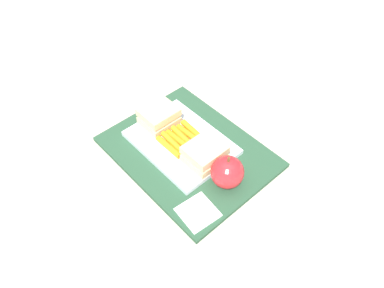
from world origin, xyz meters
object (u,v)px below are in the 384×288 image
at_px(sandwich_half_left, 159,116).
at_px(sandwich_half_right, 205,154).
at_px(food_tray, 181,143).
at_px(carrot_sticks_bundle, 181,139).
at_px(paper_napkin, 198,212).
at_px(apple, 226,173).

bearing_deg(sandwich_half_left, sandwich_half_right, 0.00).
xyz_separation_m(food_tray, carrot_sticks_bundle, (0.00, 0.00, 0.01)).
bearing_deg(carrot_sticks_bundle, paper_napkin, -30.78).
bearing_deg(sandwich_half_right, apple, -3.73).
height_order(carrot_sticks_bundle, paper_napkin, carrot_sticks_bundle).
distance_m(sandwich_half_left, apple, 0.22).
height_order(carrot_sticks_bundle, apple, apple).
xyz_separation_m(food_tray, sandwich_half_right, (0.08, 0.00, 0.03)).
bearing_deg(sandwich_half_right, paper_napkin, -49.17).
xyz_separation_m(sandwich_half_left, sandwich_half_right, (0.16, 0.00, 0.00)).
bearing_deg(paper_napkin, carrot_sticks_bundle, 149.22).
bearing_deg(paper_napkin, apple, 99.21).
bearing_deg(food_tray, sandwich_half_right, 0.00).
relative_size(sandwich_half_right, paper_napkin, 1.14).
bearing_deg(apple, sandwich_half_right, 176.27).
relative_size(food_tray, apple, 2.83).
distance_m(food_tray, paper_napkin, 0.19).
relative_size(sandwich_half_right, apple, 0.99).
relative_size(apple, paper_napkin, 1.16).
xyz_separation_m(sandwich_half_right, apple, (0.07, -0.00, 0.00)).
bearing_deg(carrot_sticks_bundle, sandwich_half_right, -0.21).
xyz_separation_m(carrot_sticks_bundle, apple, (0.15, -0.00, 0.02)).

